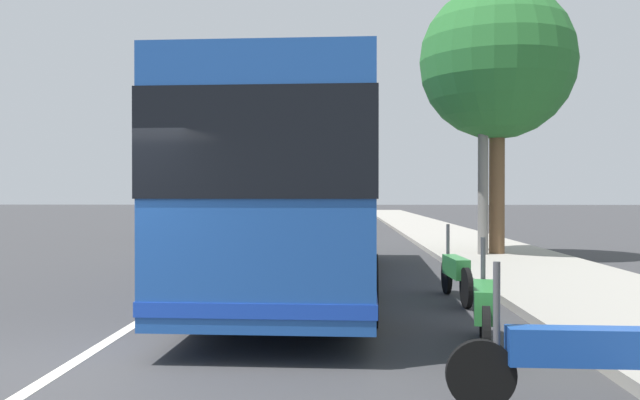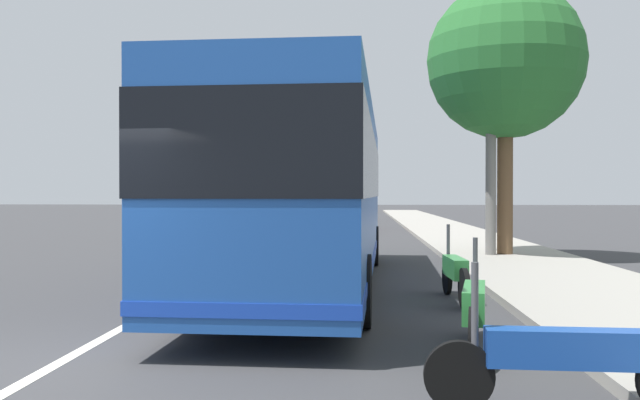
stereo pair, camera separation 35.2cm
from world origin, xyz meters
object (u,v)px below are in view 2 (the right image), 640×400
coach_bus (309,187)px  car_oncoming (339,215)px  motorcycle_nearest_curb (564,359)px  car_behind_bus (341,210)px  roadside_tree_mid_block (505,62)px  car_ahead_same_lane (214,222)px  motorcycle_far_end (455,273)px  motorcycle_angled (474,310)px  utility_pole (491,140)px  car_side_street (285,211)px

coach_bus → car_oncoming: coach_bus is taller
motorcycle_nearest_curb → car_behind_bus: bearing=-83.4°
roadside_tree_mid_block → car_ahead_same_lane: bearing=49.6°
motorcycle_far_end → car_oncoming: car_oncoming is taller
coach_bus → motorcycle_angled: bearing=-153.9°
motorcycle_nearest_curb → car_oncoming: (29.34, 2.85, 0.26)m
coach_bus → utility_pole: bearing=-37.2°
car_side_street → utility_pole: (-24.52, -8.63, 2.63)m
coach_bus → motorcycle_nearest_curb: (-7.40, -2.69, -1.49)m
car_oncoming → motorcycle_angled: bearing=-177.5°
motorcycle_nearest_curb → utility_pole: bearing=-96.1°
motorcycle_nearest_curb → car_ahead_same_lane: bearing=-68.0°
motorcycle_nearest_curb → car_behind_bus: car_behind_bus is taller
motorcycle_nearest_curb → roadside_tree_mid_block: 14.41m
motorcycle_nearest_curb → roadside_tree_mid_block: roadside_tree_mid_block is taller
car_ahead_same_lane → car_side_street: (15.56, -1.16, 0.04)m
motorcycle_nearest_curb → motorcycle_angled: (2.17, 0.36, 0.02)m
motorcycle_nearest_curb → motorcycle_far_end: motorcycle_far_end is taller
motorcycle_angled → car_side_street: (35.38, 6.36, 0.22)m
motorcycle_angled → utility_pole: 11.45m
motorcycle_far_end → car_side_street: 32.45m
motorcycle_nearest_curb → car_behind_bus: 41.43m
motorcycle_nearest_curb → car_side_street: 38.14m
coach_bus → motorcycle_far_end: bearing=-119.7°
coach_bus → motorcycle_far_end: coach_bus is taller
car_side_street → car_behind_bus: car_behind_bus is taller
car_ahead_same_lane → roadside_tree_mid_block: 14.29m
car_ahead_same_lane → car_oncoming: bearing=146.3°
motorcycle_nearest_curb → motorcycle_far_end: size_ratio=1.05×
motorcycle_nearest_curb → car_behind_bus: (41.31, 3.16, 0.26)m
motorcycle_far_end → roadside_tree_mid_block: (7.50, -2.43, 5.05)m
motorcycle_angled → roadside_tree_mid_block: (11.11, -2.72, 5.05)m
motorcycle_far_end → utility_pole: (7.24, -1.99, 2.85)m
coach_bus → car_oncoming: size_ratio=3.02×
motorcycle_far_end → car_oncoming: size_ratio=0.53×
motorcycle_angled → roadside_tree_mid_block: 12.50m
utility_pole → motorcycle_angled: bearing=168.2°
car_ahead_same_lane → motorcycle_angled: bearing=21.4°
motorcycle_far_end → coach_bus: bearing=55.4°
motorcycle_angled → utility_pole: size_ratio=0.33×
motorcycle_angled → car_ahead_same_lane: bearing=31.4°
car_side_street → car_ahead_same_lane: bearing=0.1°
motorcycle_nearest_curb → motorcycle_far_end: bearing=-87.0°
motorcycle_angled → car_side_street: car_side_street is taller
car_side_street → utility_pole: bearing=23.7°
car_side_street → car_oncoming: car_oncoming is taller
roadside_tree_mid_block → utility_pole: size_ratio=1.16×
car_oncoming → car_behind_bus: bearing=-1.2°
motorcycle_nearest_curb → coach_bus: bearing=-67.8°
car_ahead_same_lane → roadside_tree_mid_block: roadside_tree_mid_block is taller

